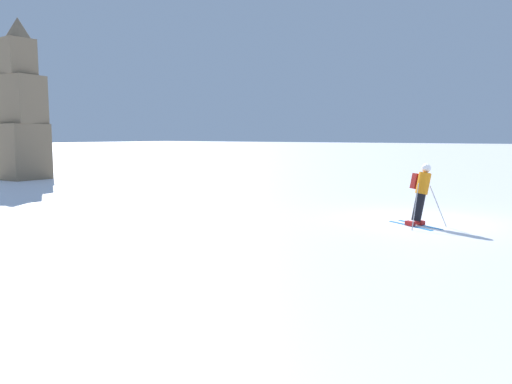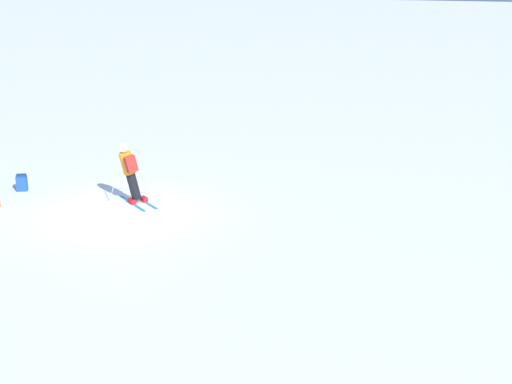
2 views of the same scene
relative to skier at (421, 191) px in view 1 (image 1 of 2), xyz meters
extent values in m
plane|color=white|center=(0.71, 0.08, -0.97)|extent=(300.00, 300.00, 0.00)
cube|color=#1E7AC6|center=(-0.35, 0.18, -0.97)|extent=(0.93, 1.46, 0.01)
cube|color=#1E7AC6|center=(-0.04, -0.01, -0.97)|extent=(0.93, 1.46, 0.01)
cube|color=#B21919|center=(-0.35, 0.18, -0.90)|extent=(0.26, 0.31, 0.12)
cube|color=#B21919|center=(-0.04, -0.01, -0.90)|extent=(0.26, 0.31, 0.12)
cylinder|color=black|center=(-0.10, 0.03, -0.47)|extent=(0.49, 0.44, 0.81)
cylinder|color=orange|center=(0.02, -0.05, 0.21)|extent=(0.57, 0.53, 0.67)
sphere|color=tan|center=(0.10, -0.09, 0.62)|extent=(0.34, 0.32, 0.26)
sphere|color=silver|center=(0.10, -0.10, 0.64)|extent=(0.39, 0.37, 0.30)
cube|color=#AD231E|center=(0.17, 0.17, 0.24)|extent=(0.41, 0.34, 0.49)
cylinder|color=#B7B7BC|center=(-0.60, -0.02, -0.37)|extent=(0.85, 0.11, 1.22)
cylinder|color=#B7B7BC|center=(0.12, -0.46, -0.42)|extent=(0.14, 0.54, 1.12)
cube|color=#7A664C|center=(2.63, 23.13, 0.62)|extent=(2.31, 1.97, 3.18)
cube|color=#7A664C|center=(2.72, 23.06, 3.58)|extent=(2.14, 1.97, 2.73)
cube|color=#7A664C|center=(2.56, 23.18, 5.94)|extent=(1.69, 1.62, 2.00)
cone|color=#7A664C|center=(2.63, 23.13, 7.53)|extent=(1.39, 1.39, 1.18)
camera|label=1|loc=(-14.32, -3.66, 1.56)|focal=35.00mm
camera|label=2|loc=(15.50, 11.23, 5.21)|focal=50.00mm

